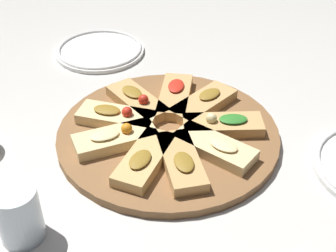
{
  "coord_description": "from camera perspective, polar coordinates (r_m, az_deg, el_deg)",
  "views": [
    {
      "loc": [
        -0.02,
        -0.73,
        0.57
      ],
      "look_at": [
        0.0,
        0.0,
        0.03
      ],
      "focal_mm": 50.0,
      "sensor_mm": 36.0,
      "label": 1
    }
  ],
  "objects": [
    {
      "name": "focaccia_slice_5",
      "position": [
        0.83,
        -2.85,
        -4.05
      ],
      "size": [
        0.12,
        0.17,
        0.03
      ],
      "color": "tan",
      "rests_on": "serving_board"
    },
    {
      "name": "plate_left",
      "position": [
        1.24,
        -8.31,
        9.16
      ],
      "size": [
        0.23,
        0.23,
        0.02
      ],
      "color": "white",
      "rests_on": "ground_plane"
    },
    {
      "name": "focaccia_slice_0",
      "position": [
        0.98,
        4.37,
        2.79
      ],
      "size": [
        0.15,
        0.15,
        0.03
      ],
      "color": "tan",
      "rests_on": "serving_board"
    },
    {
      "name": "focaccia_slice_6",
      "position": [
        0.83,
        1.62,
        -4.31
      ],
      "size": [
        0.09,
        0.16,
        0.03
      ],
      "color": "tan",
      "rests_on": "serving_board"
    },
    {
      "name": "serving_board",
      "position": [
        0.92,
        0.0,
        -0.98
      ],
      "size": [
        0.44,
        0.44,
        0.02
      ],
      "primitive_type": "cylinder",
      "color": "brown",
      "rests_on": "ground_plane"
    },
    {
      "name": "focaccia_slice_7",
      "position": [
        0.86,
        5.72,
        -2.56
      ],
      "size": [
        0.16,
        0.15,
        0.03
      ],
      "color": "#E5C689",
      "rests_on": "serving_board"
    },
    {
      "name": "water_glass",
      "position": [
        0.75,
        -17.77,
        -10.21
      ],
      "size": [
        0.07,
        0.07,
        0.09
      ],
      "primitive_type": "cylinder",
      "color": "silver",
      "rests_on": "ground_plane"
    },
    {
      "name": "focaccia_slice_1",
      "position": [
        1.0,
        0.86,
        3.71
      ],
      "size": [
        0.09,
        0.16,
        0.03
      ],
      "color": "tan",
      "rests_on": "serving_board"
    },
    {
      "name": "focaccia_slice_2",
      "position": [
        0.98,
        -3.76,
        3.06
      ],
      "size": [
        0.14,
        0.16,
        0.04
      ],
      "color": "tan",
      "rests_on": "serving_board"
    },
    {
      "name": "ground_plane",
      "position": [
        0.93,
        0.0,
        -1.4
      ],
      "size": [
        3.0,
        3.0,
        0.0
      ],
      "primitive_type": "plane",
      "color": "beige"
    },
    {
      "name": "focaccia_slice_3",
      "position": [
        0.94,
        -6.31,
        1.14
      ],
      "size": [
        0.17,
        0.1,
        0.04
      ],
      "color": "#E5C689",
      "rests_on": "serving_board"
    },
    {
      "name": "focaccia_slice_8",
      "position": [
        0.92,
        6.7,
        0.22
      ],
      "size": [
        0.16,
        0.06,
        0.04
      ],
      "color": "tan",
      "rests_on": "serving_board"
    },
    {
      "name": "focaccia_slice_4",
      "position": [
        0.89,
        -6.46,
        -1.48
      ],
      "size": [
        0.17,
        0.11,
        0.04
      ],
      "color": "#E5C689",
      "rests_on": "serving_board"
    }
  ]
}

